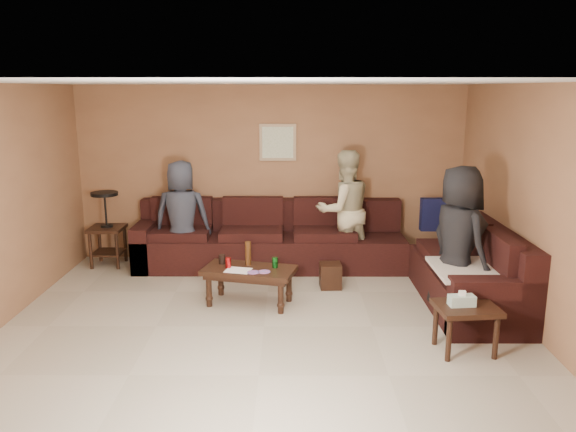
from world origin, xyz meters
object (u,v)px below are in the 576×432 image
object	(u,v)px
end_table_left	(107,227)
side_table_right	(466,312)
sectional_sofa	(331,255)
person_right	(458,241)
coffee_table	(249,273)
waste_bin	(330,276)
person_middle	(344,210)
person_left	(182,217)

from	to	relation	value
end_table_left	side_table_right	xyz separation A→B (m)	(4.21, -2.67, -0.15)
sectional_sofa	side_table_right	world-z (taller)	sectional_sofa
side_table_right	person_right	world-z (taller)	person_right
end_table_left	coffee_table	bearing A→B (deg)	-34.94
sectional_sofa	waste_bin	bearing A→B (deg)	-95.98
end_table_left	person_right	size ratio (longest dim) A/B	0.63
sectional_sofa	person_right	xyz separation A→B (m)	(1.29, -1.14, 0.50)
side_table_right	end_table_left	bearing A→B (deg)	147.62
coffee_table	person_right	world-z (taller)	person_right
side_table_right	sectional_sofa	bearing A→B (deg)	118.03
sectional_sofa	end_table_left	size ratio (longest dim) A/B	4.43
coffee_table	person_middle	bearing A→B (deg)	47.59
sectional_sofa	side_table_right	distance (m)	2.36
person_left	person_middle	distance (m)	2.20
person_middle	sectional_sofa	bearing A→B (deg)	48.15
coffee_table	person_right	bearing A→B (deg)	-6.77
sectional_sofa	end_table_left	bearing A→B (deg)	169.21
sectional_sofa	coffee_table	xyz separation A→B (m)	(-1.01, -0.87, 0.04)
sectional_sofa	person_middle	distance (m)	0.70
end_table_left	waste_bin	xyz separation A→B (m)	(3.07, -0.91, -0.39)
side_table_right	person_left	distance (m)	3.95
waste_bin	person_right	world-z (taller)	person_right
person_middle	person_right	bearing A→B (deg)	105.84
coffee_table	person_right	xyz separation A→B (m)	(2.30, -0.27, 0.46)
person_middle	person_right	size ratio (longest dim) A/B	1.00
waste_bin	person_middle	bearing A→B (deg)	73.43
end_table_left	person_middle	world-z (taller)	person_middle
end_table_left	person_right	xyz separation A→B (m)	(4.39, -1.73, 0.28)
person_middle	waste_bin	bearing A→B (deg)	55.04
end_table_left	person_right	world-z (taller)	person_right
end_table_left	person_left	size ratio (longest dim) A/B	0.69
side_table_right	person_right	xyz separation A→B (m)	(0.18, 0.94, 0.43)
person_middle	end_table_left	bearing A→B (deg)	-20.74
person_middle	person_right	xyz separation A→B (m)	(1.09, -1.60, 0.00)
coffee_table	person_middle	world-z (taller)	person_middle
sectional_sofa	end_table_left	world-z (taller)	end_table_left
waste_bin	person_middle	distance (m)	1.05
side_table_right	person_left	size ratio (longest dim) A/B	0.40
person_left	coffee_table	bearing A→B (deg)	129.22
person_left	sectional_sofa	bearing A→B (deg)	170.51
side_table_right	person_right	size ratio (longest dim) A/B	0.37
coffee_table	person_left	size ratio (longest dim) A/B	0.74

